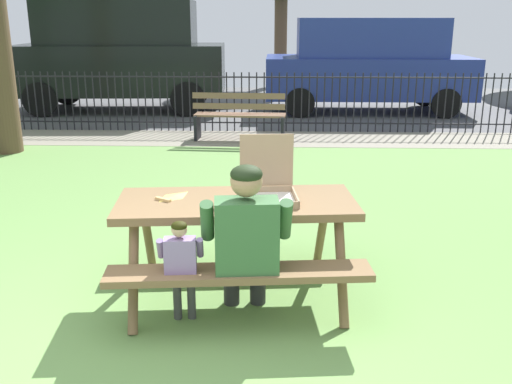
{
  "coord_description": "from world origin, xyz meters",
  "views": [
    {
      "loc": [
        0.88,
        -2.76,
        2.1
      ],
      "look_at": [
        0.72,
        1.69,
        0.75
      ],
      "focal_mm": 40.69,
      "sensor_mm": 36.0,
      "label": 1
    }
  ],
  "objects_px": {
    "pizza_box_open": "(268,184)",
    "parked_car_left": "(121,53)",
    "parked_car_center": "(368,63)",
    "adult_at_table": "(246,238)",
    "park_bench_center": "(240,117)",
    "pizza_slice_on_table": "(172,197)",
    "picnic_table_foreground": "(237,221)",
    "child_at_table": "(181,263)"
  },
  "relations": [
    {
      "from": "pizza_slice_on_table",
      "to": "picnic_table_foreground",
      "type": "bearing_deg",
      "value": -5.11
    },
    {
      "from": "pizza_slice_on_table",
      "to": "parked_car_center",
      "type": "xyz_separation_m",
      "value": [
        2.86,
        9.25,
        0.32
      ]
    },
    {
      "from": "picnic_table_foreground",
      "to": "park_bench_center",
      "type": "distance_m",
      "value": 5.94
    },
    {
      "from": "picnic_table_foreground",
      "to": "parked_car_left",
      "type": "height_order",
      "value": "parked_car_left"
    },
    {
      "from": "park_bench_center",
      "to": "parked_car_left",
      "type": "xyz_separation_m",
      "value": [
        -2.93,
        3.37,
        0.89
      ]
    },
    {
      "from": "pizza_slice_on_table",
      "to": "park_bench_center",
      "type": "height_order",
      "value": "park_bench_center"
    },
    {
      "from": "picnic_table_foreground",
      "to": "child_at_table",
      "type": "xyz_separation_m",
      "value": [
        -0.34,
        -0.57,
        -0.1
      ]
    },
    {
      "from": "adult_at_table",
      "to": "park_bench_center",
      "type": "xyz_separation_m",
      "value": [
        -0.45,
        6.43,
        -0.24
      ]
    },
    {
      "from": "child_at_table",
      "to": "parked_car_left",
      "type": "relative_size",
      "value": 0.17
    },
    {
      "from": "adult_at_table",
      "to": "park_bench_center",
      "type": "relative_size",
      "value": 0.73
    },
    {
      "from": "pizza_slice_on_table",
      "to": "parked_car_center",
      "type": "bearing_deg",
      "value": 72.82
    },
    {
      "from": "picnic_table_foreground",
      "to": "pizza_slice_on_table",
      "type": "height_order",
      "value": "pizza_slice_on_table"
    },
    {
      "from": "parked_car_center",
      "to": "pizza_slice_on_table",
      "type": "bearing_deg",
      "value": -107.18
    },
    {
      "from": "parked_car_center",
      "to": "child_at_table",
      "type": "bearing_deg",
      "value": -105.3
    },
    {
      "from": "picnic_table_foreground",
      "to": "parked_car_left",
      "type": "bearing_deg",
      "value": 109.48
    },
    {
      "from": "adult_at_table",
      "to": "parked_car_center",
      "type": "distance_m",
      "value": 10.06
    },
    {
      "from": "pizza_slice_on_table",
      "to": "park_bench_center",
      "type": "distance_m",
      "value": 5.9
    },
    {
      "from": "picnic_table_foreground",
      "to": "pizza_box_open",
      "type": "relative_size",
      "value": 4.04
    },
    {
      "from": "pizza_slice_on_table",
      "to": "adult_at_table",
      "type": "xyz_separation_m",
      "value": [
        0.6,
        -0.54,
        -0.12
      ]
    },
    {
      "from": "child_at_table",
      "to": "parked_car_center",
      "type": "height_order",
      "value": "parked_car_center"
    },
    {
      "from": "pizza_box_open",
      "to": "adult_at_table",
      "type": "distance_m",
      "value": 0.62
    },
    {
      "from": "adult_at_table",
      "to": "parked_car_center",
      "type": "bearing_deg",
      "value": 77.0
    },
    {
      "from": "pizza_box_open",
      "to": "parked_car_left",
      "type": "bearing_deg",
      "value": 110.9
    },
    {
      "from": "pizza_box_open",
      "to": "park_bench_center",
      "type": "relative_size",
      "value": 0.3
    },
    {
      "from": "child_at_table",
      "to": "parked_car_left",
      "type": "distance_m",
      "value": 10.33
    },
    {
      "from": "parked_car_left",
      "to": "child_at_table",
      "type": "bearing_deg",
      "value": -73.35
    },
    {
      "from": "child_at_table",
      "to": "parked_car_left",
      "type": "xyz_separation_m",
      "value": [
        -2.95,
        9.86,
        0.81
      ]
    },
    {
      "from": "parked_car_center",
      "to": "park_bench_center",
      "type": "bearing_deg",
      "value": -128.88
    },
    {
      "from": "child_at_table",
      "to": "park_bench_center",
      "type": "distance_m",
      "value": 6.5
    },
    {
      "from": "pizza_box_open",
      "to": "parked_car_center",
      "type": "bearing_deg",
      "value": 77.05
    },
    {
      "from": "pizza_slice_on_table",
      "to": "parked_car_left",
      "type": "relative_size",
      "value": 0.06
    },
    {
      "from": "pizza_slice_on_table",
      "to": "parked_car_left",
      "type": "xyz_separation_m",
      "value": [
        -2.79,
        9.25,
        0.53
      ]
    },
    {
      "from": "picnic_table_foreground",
      "to": "child_at_table",
      "type": "relative_size",
      "value": 2.36
    },
    {
      "from": "picnic_table_foreground",
      "to": "parked_car_left",
      "type": "relative_size",
      "value": 0.4
    },
    {
      "from": "pizza_slice_on_table",
      "to": "adult_at_table",
      "type": "height_order",
      "value": "adult_at_table"
    },
    {
      "from": "adult_at_table",
      "to": "parked_car_center",
      "type": "xyz_separation_m",
      "value": [
        2.26,
        9.79,
        0.44
      ]
    },
    {
      "from": "adult_at_table",
      "to": "parked_car_left",
      "type": "relative_size",
      "value": 0.25
    },
    {
      "from": "pizza_box_open",
      "to": "parked_car_center",
      "type": "xyz_separation_m",
      "value": [
        2.12,
        9.23,
        0.22
      ]
    },
    {
      "from": "park_bench_center",
      "to": "parked_car_center",
      "type": "relative_size",
      "value": 0.35
    },
    {
      "from": "parked_car_left",
      "to": "park_bench_center",
      "type": "bearing_deg",
      "value": -48.91
    },
    {
      "from": "adult_at_table",
      "to": "picnic_table_foreground",
      "type": "bearing_deg",
      "value": 101.45
    },
    {
      "from": "pizza_box_open",
      "to": "parked_car_left",
      "type": "height_order",
      "value": "parked_car_left"
    }
  ]
}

